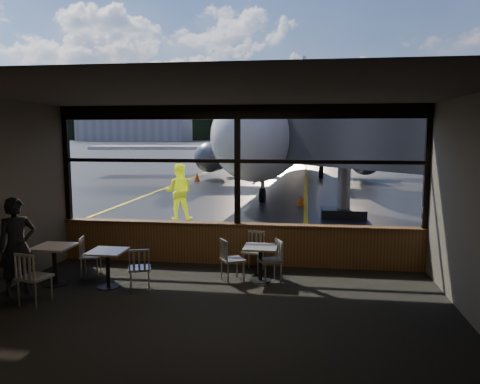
% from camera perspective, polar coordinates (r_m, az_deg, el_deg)
% --- Properties ---
extents(ground_plane, '(520.00, 520.00, 0.00)m').
position_cam_1_polar(ground_plane, '(130.07, 7.44, 5.72)').
color(ground_plane, black).
rests_on(ground_plane, ground).
extents(carpet_floor, '(8.00, 6.00, 0.01)m').
position_cam_1_polar(carpet_floor, '(7.74, -3.65, -14.72)').
color(carpet_floor, black).
rests_on(carpet_floor, ground).
extents(ceiling, '(8.00, 6.00, 0.04)m').
position_cam_1_polar(ceiling, '(7.21, -3.88, 11.98)').
color(ceiling, '#38332D').
rests_on(ceiling, ground).
extents(wall_back, '(8.00, 0.04, 3.50)m').
position_cam_1_polar(wall_back, '(4.44, -11.76, -7.81)').
color(wall_back, '#534D43').
rests_on(wall_back, ground).
extents(window_sill, '(8.00, 0.28, 0.90)m').
position_cam_1_polar(window_sill, '(10.43, -0.31, -6.41)').
color(window_sill, '#533319').
rests_on(window_sill, ground).
extents(window_header, '(8.00, 0.18, 0.30)m').
position_cam_1_polar(window_header, '(10.15, -0.32, 9.71)').
color(window_header, black).
rests_on(window_header, ground).
extents(mullion_left, '(0.12, 0.12, 2.60)m').
position_cam_1_polar(mullion_left, '(11.43, -20.35, 3.21)').
color(mullion_left, black).
rests_on(mullion_left, ground).
extents(mullion_centre, '(0.12, 0.12, 2.60)m').
position_cam_1_polar(mullion_centre, '(10.16, -0.32, 3.22)').
color(mullion_centre, black).
rests_on(mullion_centre, ground).
extents(mullion_right, '(0.12, 0.12, 2.60)m').
position_cam_1_polar(mullion_right, '(10.36, 21.88, 2.79)').
color(mullion_right, black).
rests_on(mullion_right, ground).
extents(window_transom, '(8.00, 0.10, 0.08)m').
position_cam_1_polar(window_transom, '(10.16, -0.32, 3.79)').
color(window_transom, black).
rests_on(window_transom, ground).
extents(airliner, '(29.72, 34.92, 10.17)m').
position_cam_1_polar(airliner, '(31.13, 6.00, 11.08)').
color(airliner, white).
rests_on(airliner, ground_plane).
extents(jet_bridge, '(9.05, 11.06, 4.83)m').
position_cam_1_polar(jet_bridge, '(15.69, 15.89, 5.08)').
color(jet_bridge, '#2D2D30').
rests_on(jet_bridge, ground_plane).
extents(cafe_table_near, '(0.64, 0.64, 0.70)m').
position_cam_1_polar(cafe_table_near, '(9.29, 2.50, -8.73)').
color(cafe_table_near, gray).
rests_on(cafe_table_near, carpet_floor).
extents(cafe_table_mid, '(0.65, 0.65, 0.72)m').
position_cam_1_polar(cafe_table_mid, '(9.26, -15.80, -9.02)').
color(cafe_table_mid, '#A19A94').
rests_on(cafe_table_mid, carpet_floor).
extents(cafe_table_left, '(0.70, 0.70, 0.77)m').
position_cam_1_polar(cafe_table_left, '(9.73, -21.65, -8.32)').
color(cafe_table_left, '#9F9992').
rests_on(cafe_table_left, carpet_floor).
extents(chair_near_e, '(0.62, 0.62, 0.84)m').
position_cam_1_polar(chair_near_e, '(9.22, 3.70, -8.42)').
color(chair_near_e, '#ABA69B').
rests_on(chair_near_e, carpet_floor).
extents(chair_near_w, '(0.65, 0.65, 0.86)m').
position_cam_1_polar(chair_near_w, '(9.24, -0.91, -8.30)').
color(chair_near_w, '#AFAA9E').
rests_on(chair_near_w, carpet_floor).
extents(chair_near_n, '(0.56, 0.56, 0.85)m').
position_cam_1_polar(chair_near_n, '(9.91, 1.63, -7.30)').
color(chair_near_n, '#B1ACA0').
rests_on(chair_near_n, carpet_floor).
extents(chair_mid_s, '(0.58, 0.58, 0.83)m').
position_cam_1_polar(chair_mid_s, '(8.93, -12.15, -9.13)').
color(chair_mid_s, beige).
rests_on(chair_mid_s, carpet_floor).
extents(chair_mid_w, '(0.53, 0.53, 0.81)m').
position_cam_1_polar(chair_mid_w, '(10.09, -17.72, -7.48)').
color(chair_mid_w, '#BAB5A8').
rests_on(chair_mid_w, carpet_floor).
extents(chair_left_s, '(0.61, 0.61, 0.94)m').
position_cam_1_polar(chair_left_s, '(8.74, -23.74, -9.55)').
color(chair_left_s, '#B7B1A5').
rests_on(chair_left_s, carpet_floor).
extents(passenger, '(0.76, 0.75, 1.77)m').
position_cam_1_polar(passenger, '(9.32, -25.53, -6.01)').
color(passenger, black).
rests_on(passenger, carpet_floor).
extents(ground_crew, '(1.01, 0.83, 1.90)m').
position_cam_1_polar(ground_crew, '(15.90, -7.47, 0.02)').
color(ground_crew, '#BFF219').
rests_on(ground_crew, ground_plane).
extents(cone_nose, '(0.31, 0.31, 0.44)m').
position_cam_1_polar(cone_nose, '(19.14, 7.44, -1.00)').
color(cone_nose, '#FF4D08').
rests_on(cone_nose, ground_plane).
extents(cone_wing, '(0.38, 0.38, 0.52)m').
position_cam_1_polar(cone_wing, '(29.15, -5.28, 1.87)').
color(cone_wing, orange).
rests_on(cone_wing, ground_plane).
extents(hangar_left, '(45.00, 18.00, 11.00)m').
position_cam_1_polar(hangar_left, '(203.05, -12.67, 7.62)').
color(hangar_left, silver).
rests_on(hangar_left, ground_plane).
extents(hangar_mid, '(38.00, 15.00, 10.00)m').
position_cam_1_polar(hangar_mid, '(195.05, 7.69, 7.61)').
color(hangar_mid, silver).
rests_on(hangar_mid, ground_plane).
extents(hangar_right, '(50.00, 20.00, 12.00)m').
position_cam_1_polar(hangar_right, '(196.96, 25.56, 7.27)').
color(hangar_right, silver).
rests_on(hangar_right, ground_plane).
extents(fuel_tank_a, '(8.00, 8.00, 6.00)m').
position_cam_1_polar(fuel_tank_a, '(194.60, -1.27, 7.08)').
color(fuel_tank_a, silver).
rests_on(fuel_tank_a, ground_plane).
extents(fuel_tank_b, '(8.00, 8.00, 6.00)m').
position_cam_1_polar(fuel_tank_b, '(193.23, 1.68, 7.08)').
color(fuel_tank_b, silver).
rests_on(fuel_tank_b, ground_plane).
extents(fuel_tank_c, '(8.00, 8.00, 6.00)m').
position_cam_1_polar(fuel_tank_c, '(192.38, 4.67, 7.06)').
color(fuel_tank_c, silver).
rests_on(fuel_tank_c, ground_plane).
extents(treeline, '(360.00, 3.00, 12.00)m').
position_cam_1_polar(treeline, '(220.06, 7.74, 7.80)').
color(treeline, black).
rests_on(treeline, ground_plane).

